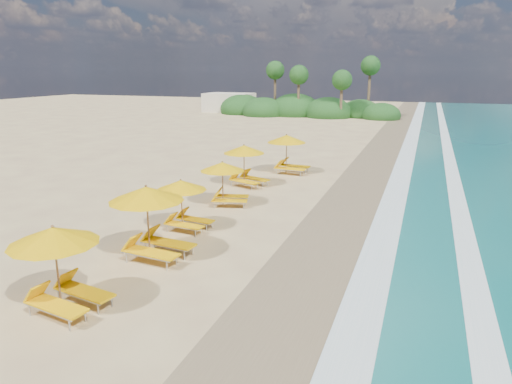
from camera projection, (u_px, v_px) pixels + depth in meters
The scene contains 11 objects.
ground at pixel (256, 218), 20.48m from camera, with size 160.00×160.00×0.00m, color #D1B97B.
wet_sand at pixel (347, 229), 19.14m from camera, with size 4.00×160.00×0.01m, color #877550.
surf_foam at pixel (416, 236), 18.24m from camera, with size 4.00×160.00×0.01m.
station_0 at pixel (61, 263), 12.39m from camera, with size 2.85×2.70×2.41m.
station_1 at pixel (152, 218), 15.86m from camera, with size 2.97×2.79×2.61m.
station_2 at pixel (185, 201), 18.78m from camera, with size 2.43×2.28×2.11m.
station_3 at pixel (226, 181), 22.18m from camera, with size 2.71×2.64×2.16m.
station_4 at pixel (246, 163), 25.87m from camera, with size 3.01×2.96×2.35m.
station_5 at pixel (289, 151), 29.04m from camera, with size 2.78×2.60×2.47m.
treeline at pixel (301, 109), 64.82m from camera, with size 25.80×8.80×9.74m.
beach_building at pixel (229, 102), 70.99m from camera, with size 7.00×5.00×2.80m, color beige.
Camera 1 is at (6.72, -18.30, 6.38)m, focal length 32.58 mm.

